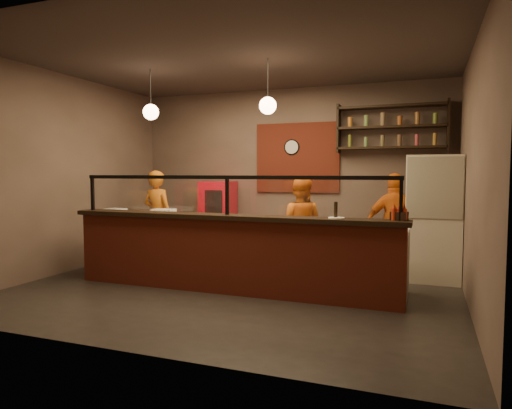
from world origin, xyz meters
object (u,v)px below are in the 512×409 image
at_px(wall_clock, 292,147).
at_px(cook_mid, 300,226).
at_px(pizza_dough, 245,222).
at_px(condiment_caddy, 399,216).
at_px(cook_left, 158,217).
at_px(red_cooler, 218,219).
at_px(pepper_mill, 336,210).
at_px(fridge, 433,218).
at_px(cook_right, 395,225).

relative_size(wall_clock, cook_mid, 0.19).
distance_m(pizza_dough, condiment_caddy, 2.19).
xyz_separation_m(cook_left, red_cooler, (0.74, 0.97, -0.10)).
bearing_deg(cook_mid, pepper_mill, 116.72).
bearing_deg(fridge, pepper_mill, -123.42).
bearing_deg(pizza_dough, wall_clock, 88.94).
bearing_deg(red_cooler, cook_mid, -32.95).
distance_m(cook_mid, cook_right, 1.48).
xyz_separation_m(condiment_caddy, pepper_mill, (-0.75, -0.03, 0.05)).
height_order(red_cooler, pizza_dough, red_cooler).
relative_size(cook_left, pepper_mill, 8.12).
height_order(wall_clock, cook_left, wall_clock).
distance_m(cook_left, red_cooler, 1.23).
distance_m(cook_right, condiment_caddy, 1.79).
xyz_separation_m(wall_clock, cook_right, (1.95, -0.95, -1.29)).
bearing_deg(condiment_caddy, red_cooler, 145.61).
bearing_deg(cook_right, pizza_dough, 18.93).
relative_size(cook_mid, red_cooler, 1.07).
xyz_separation_m(cook_mid, red_cooler, (-1.90, 0.96, -0.05)).
xyz_separation_m(cook_mid, pepper_mill, (0.85, -1.46, 0.39)).
relative_size(cook_mid, fridge, 0.83).
distance_m(cook_left, pizza_dough, 2.32).
xyz_separation_m(cook_left, condiment_caddy, (4.23, -1.42, 0.28)).
distance_m(wall_clock, fridge, 2.93).
xyz_separation_m(cook_mid, cook_right, (1.44, 0.33, 0.03)).
relative_size(cook_left, condiment_caddy, 9.16).
relative_size(fridge, red_cooler, 1.29).
bearing_deg(pepper_mill, red_cooler, 138.60).
distance_m(cook_right, pizza_dough, 2.39).
bearing_deg(fridge, pizza_dough, -153.26).
height_order(wall_clock, pepper_mill, wall_clock).
distance_m(red_cooler, pizza_dough, 2.39).
height_order(pizza_dough, condiment_caddy, condiment_caddy).
relative_size(cook_mid, pepper_mill, 7.57).
xyz_separation_m(cook_left, cook_mid, (2.64, 0.01, -0.06)).
height_order(cook_left, pizza_dough, cook_left).
xyz_separation_m(cook_left, pizza_dough, (2.09, -0.99, 0.08)).
height_order(wall_clock, condiment_caddy, wall_clock).
xyz_separation_m(wall_clock, cook_left, (-2.13, -1.28, -1.27)).
bearing_deg(condiment_caddy, pepper_mill, -177.74).
relative_size(wall_clock, pepper_mill, 1.47).
xyz_separation_m(pizza_dough, pepper_mill, (1.39, -0.46, 0.26)).
bearing_deg(wall_clock, fridge, -21.89).
bearing_deg(cook_left, wall_clock, -140.77).
bearing_deg(condiment_caddy, pizza_dough, 168.69).
relative_size(cook_right, fridge, 0.86).
xyz_separation_m(cook_mid, fridge, (1.99, 0.27, 0.16)).
xyz_separation_m(red_cooler, pizza_dough, (1.35, -1.96, 0.18)).
xyz_separation_m(wall_clock, red_cooler, (-1.40, -0.31, -1.37)).
relative_size(cook_mid, pizza_dough, 2.75).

